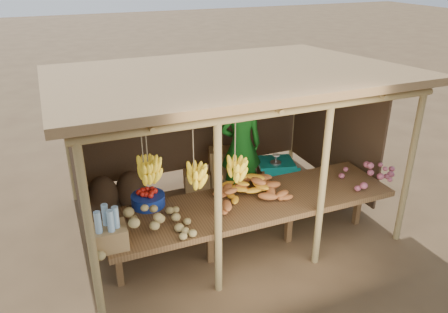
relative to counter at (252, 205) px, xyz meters
name	(u,v)px	position (x,y,z in m)	size (l,w,h in m)	color
ground	(224,217)	(0.00, 0.95, -0.74)	(60.00, 60.00, 0.00)	brown
stall_structure	(217,100)	(-0.09, 1.00, 1.18)	(4.70, 3.50, 2.43)	#967F4D
counter	(252,205)	(0.00, 0.00, 0.00)	(3.90, 1.05, 0.80)	brown
potato_heap	(142,219)	(-1.50, -0.17, 0.25)	(1.10, 0.66, 0.37)	#9A874F
sweet_potato_heap	(245,186)	(-0.05, 0.11, 0.24)	(1.09, 0.66, 0.36)	#BD6830
onion_heap	(374,168)	(1.90, -0.11, 0.24)	(0.92, 0.55, 0.36)	#A34F61
banana_pile	(249,183)	(0.04, 0.17, 0.24)	(0.67, 0.40, 0.35)	yellow
tomato_basin	(148,199)	(-1.29, 0.42, 0.15)	(0.44, 0.44, 0.23)	navy
bottle_box	(108,232)	(-1.90, -0.30, 0.26)	(0.41, 0.33, 0.51)	olive
vendor	(241,146)	(0.51, 1.46, 0.21)	(0.69, 0.45, 1.89)	#19711D
tarp_crate	(275,175)	(1.16, 1.43, -0.44)	(0.73, 0.67, 0.73)	brown
carton_stack	(213,171)	(0.22, 1.95, -0.43)	(0.97, 0.43, 0.69)	olive
burlap_sacks	(117,190)	(-1.48, 1.94, -0.44)	(0.96, 0.50, 0.68)	#493422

